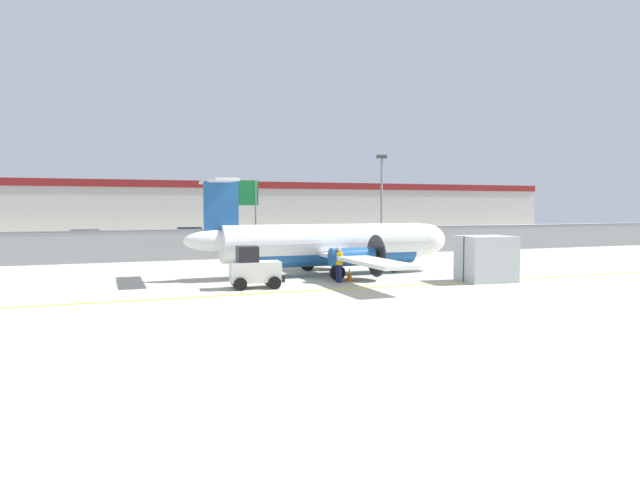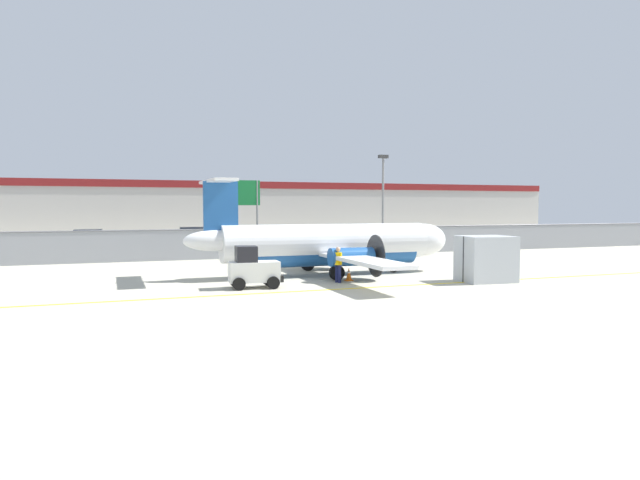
% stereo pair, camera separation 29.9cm
% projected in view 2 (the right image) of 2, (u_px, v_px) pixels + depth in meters
% --- Properties ---
extents(ground_plane, '(140.00, 140.00, 0.01)m').
position_uv_depth(ground_plane, '(381.00, 287.00, 25.67)').
color(ground_plane, '#B2AD99').
extents(perimeter_fence, '(98.00, 0.10, 2.10)m').
position_uv_depth(perimeter_fence, '(281.00, 241.00, 40.59)').
color(perimeter_fence, gray).
rests_on(perimeter_fence, ground).
extents(parking_lot_strip, '(98.00, 17.00, 0.12)m').
position_uv_depth(parking_lot_strip, '(245.00, 246.00, 51.42)').
color(parking_lot_strip, '#38383A').
rests_on(parking_lot_strip, ground).
extents(background_building, '(91.00, 8.10, 6.50)m').
position_uv_depth(background_building, '(211.00, 209.00, 68.55)').
color(background_building, beige).
rests_on(background_building, ground).
extents(commuter_airplane, '(14.55, 16.00, 4.92)m').
position_uv_depth(commuter_airplane, '(331.00, 245.00, 30.05)').
color(commuter_airplane, white).
rests_on(commuter_airplane, ground).
extents(baggage_tug, '(2.41, 1.54, 1.88)m').
position_uv_depth(baggage_tug, '(253.00, 269.00, 25.26)').
color(baggage_tug, silver).
rests_on(baggage_tug, ground).
extents(ground_crew_worker, '(0.41, 0.55, 1.70)m').
position_uv_depth(ground_crew_worker, '(338.00, 263.00, 27.06)').
color(ground_crew_worker, '#191E4C').
rests_on(ground_crew_worker, ground).
extents(cargo_container, '(2.58, 2.22, 2.20)m').
position_uv_depth(cargo_container, '(486.00, 259.00, 27.44)').
color(cargo_container, '#B7BCC1').
rests_on(cargo_container, ground).
extents(traffic_cone_near_left, '(0.36, 0.36, 0.64)m').
position_uv_depth(traffic_cone_near_left, '(349.00, 274.00, 27.77)').
color(traffic_cone_near_left, orange).
rests_on(traffic_cone_near_left, ground).
extents(traffic_cone_near_right, '(0.36, 0.36, 0.64)m').
position_uv_depth(traffic_cone_near_right, '(398.00, 263.00, 33.41)').
color(traffic_cone_near_right, orange).
rests_on(traffic_cone_near_right, ground).
extents(parked_car_0, '(4.22, 2.05, 1.58)m').
position_uv_depth(parked_car_0, '(90.00, 239.00, 47.70)').
color(parked_car_0, '#B28C19').
rests_on(parked_car_0, parking_lot_strip).
extents(parked_car_1, '(4.33, 2.29, 1.58)m').
position_uv_depth(parked_car_1, '(193.00, 236.00, 53.03)').
color(parked_car_1, gray).
rests_on(parked_car_1, parking_lot_strip).
extents(parked_car_2, '(4.37, 2.39, 1.58)m').
position_uv_depth(parked_car_2, '(283.00, 236.00, 51.75)').
color(parked_car_2, navy).
rests_on(parked_car_2, parking_lot_strip).
extents(parked_car_3, '(4.38, 2.42, 1.58)m').
position_uv_depth(parked_car_3, '(352.00, 232.00, 60.33)').
color(parked_car_3, black).
rests_on(parked_car_3, parking_lot_strip).
extents(apron_light_pole, '(0.70, 0.30, 7.27)m').
position_uv_depth(apron_light_pole, '(383.00, 197.00, 40.60)').
color(apron_light_pole, slate).
rests_on(apron_light_pole, ground).
extents(highway_sign, '(3.60, 0.14, 5.50)m').
position_uv_depth(highway_sign, '(235.00, 199.00, 40.93)').
color(highway_sign, slate).
rests_on(highway_sign, ground).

